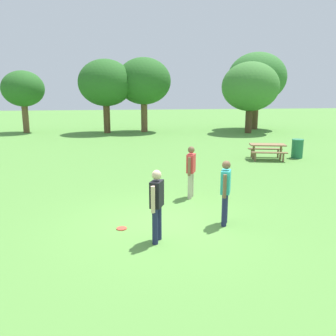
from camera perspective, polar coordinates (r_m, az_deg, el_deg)
name	(u,v)px	position (r m, az deg, el deg)	size (l,w,h in m)	color
ground_plane	(166,225)	(8.84, -0.30, -9.38)	(120.00, 120.00, 0.00)	#568E3D
person_thrower	(157,201)	(7.61, -1.85, -5.48)	(0.36, 0.56, 1.64)	#1E234C
person_catcher	(191,169)	(10.86, 3.79, -0.09)	(0.36, 0.56, 1.64)	#B7AD93
person_bystander	(225,188)	(8.73, 9.42, -3.31)	(0.35, 0.57, 1.64)	#1E234C
frisbee	(122,228)	(8.69, -7.62, -9.81)	(0.25, 0.25, 0.03)	#E04733
picnic_table_near	(267,148)	(17.90, 15.99, 3.14)	(2.00, 1.79, 0.77)	olive
trash_can_beside_table	(297,149)	(18.80, 20.46, 3.01)	(0.59, 0.59, 0.96)	#237047
tree_tall_left	(23,89)	(31.12, -22.70, 11.85)	(3.37, 3.37, 5.00)	brown
tree_broad_center	(106,83)	(29.07, -10.22, 13.55)	(4.36, 4.36, 5.88)	brown
tree_far_right	(144,82)	(29.60, -4.00, 13.98)	(4.48, 4.48, 6.08)	brown
tree_slender_mid	(250,87)	(29.34, 13.36, 12.84)	(4.58, 4.58, 5.67)	#4C3823
tree_back_left	(257,78)	(32.58, 14.38, 14.13)	(5.12, 5.12, 6.72)	brown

